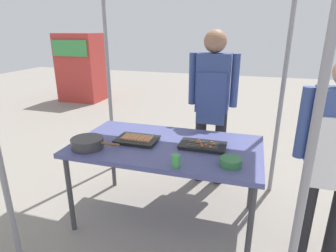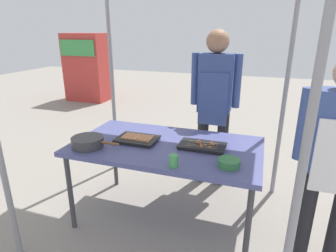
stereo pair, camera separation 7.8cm
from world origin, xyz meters
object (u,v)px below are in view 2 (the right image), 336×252
drink_cup_near_edge (174,161)px  neighbor_stall_left (88,67)px  tray_meat_skewers (202,146)px  condiment_bowl (229,163)px  vendor_woman (215,97)px  cooking_wok (88,142)px  stall_table (166,150)px  customer_nearby (336,153)px  tray_grilled_sausages (137,139)px

drink_cup_near_edge → neighbor_stall_left: (-3.57, 4.26, 0.01)m
tray_meat_skewers → drink_cup_near_edge: 0.42m
condiment_bowl → vendor_woman: 1.11m
tray_meat_skewers → condiment_bowl: size_ratio=2.41×
cooking_wok → neighbor_stall_left: bearing=123.8°
stall_table → tray_meat_skewers: bearing=4.0°
tray_meat_skewers → cooking_wok: size_ratio=0.91×
tray_meat_skewers → condiment_bowl: (0.25, -0.27, 0.01)m
stall_table → condiment_bowl: size_ratio=10.00×
cooking_wok → tray_meat_skewers: bearing=17.2°
cooking_wok → condiment_bowl: bearing=0.7°
cooking_wok → vendor_woman: (0.87, 1.06, 0.21)m
condiment_bowl → cooking_wok: bearing=-179.3°
condiment_bowl → neighbor_stall_left: neighbor_stall_left is taller
cooking_wok → customer_nearby: bearing=3.7°
cooking_wok → vendor_woman: size_ratio=0.25×
vendor_woman → tray_grilled_sausages: bearing=57.1°
tray_meat_skewers → customer_nearby: size_ratio=0.25×
tray_meat_skewers → drink_cup_near_edge: size_ratio=4.19×
tray_grilled_sausages → cooking_wok: bearing=-144.0°
cooking_wok → condiment_bowl: cooking_wok is taller
cooking_wok → condiment_bowl: size_ratio=2.66×
condiment_bowl → customer_nearby: (0.68, 0.10, 0.13)m
drink_cup_near_edge → customer_nearby: 1.08m
stall_table → tray_grilled_sausages: bearing=-176.9°
tray_grilled_sausages → vendor_woman: size_ratio=0.21×
stall_table → customer_nearby: size_ratio=1.04×
cooking_wok → tray_grilled_sausages: bearing=36.0°
tray_grilled_sausages → neighbor_stall_left: (-3.11, 3.90, 0.03)m
stall_table → tray_grilled_sausages: tray_grilled_sausages is taller
stall_table → vendor_woman: bearing=71.7°
vendor_woman → neighbor_stall_left: size_ratio=1.06×
drink_cup_near_edge → customer_nearby: customer_nearby is taller
stall_table → drink_cup_near_edge: bearing=-63.5°
cooking_wok → drink_cup_near_edge: drink_cup_near_edge is taller
vendor_woman → neighbor_stall_left: (-3.64, 3.08, -0.20)m
tray_grilled_sausages → neighbor_stall_left: bearing=128.6°
stall_table → neighbor_stall_left: size_ratio=1.00×
vendor_woman → stall_table: bearing=71.7°
tray_meat_skewers → neighbor_stall_left: neighbor_stall_left is taller
drink_cup_near_edge → vendor_woman: bearing=86.2°
customer_nearby → neighbor_stall_left: bearing=138.9°
tray_meat_skewers → drink_cup_near_edge: bearing=-107.2°
tray_meat_skewers → condiment_bowl: 0.37m
cooking_wok → customer_nearby: customer_nearby is taller
neighbor_stall_left → stall_table: bearing=-49.0°
drink_cup_near_edge → tray_meat_skewers: bearing=72.8°
tray_grilled_sausages → tray_meat_skewers: (0.58, 0.04, -0.00)m
customer_nearby → vendor_woman: bearing=135.8°
vendor_woman → customer_nearby: bearing=135.8°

